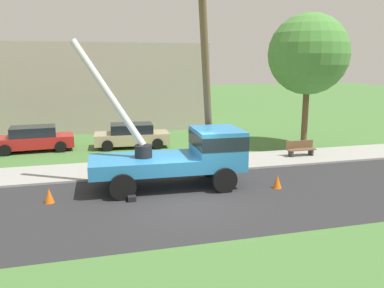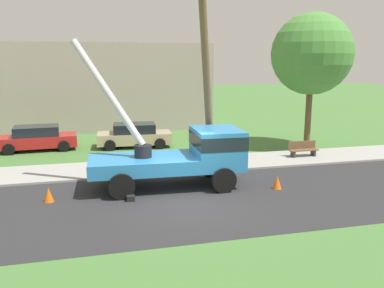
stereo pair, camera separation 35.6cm
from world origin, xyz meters
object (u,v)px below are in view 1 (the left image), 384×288
Objects in this scene: traffic_cone_ahead at (277,182)px; roadside_tree_far at (308,54)px; leaning_utility_pole at (206,74)px; park_bench at (300,149)px; parked_sedan_tan at (132,135)px; traffic_cone_behind at (49,196)px; parked_sedan_red at (34,139)px; utility_truck at (187,152)px; traffic_cone_curbside at (203,170)px.

traffic_cone_ahead is 0.07× the size of roadside_tree_far.
traffic_cone_ahead is at bearing -46.78° from leaning_utility_pole.
roadside_tree_far is (1.65, 2.46, 5.03)m from park_bench.
park_bench is (8.43, -5.11, -0.25)m from parked_sedan_tan.
leaning_utility_pole reaches higher than roadside_tree_far.
traffic_cone_ahead is at bearing -3.94° from traffic_cone_behind.
leaning_utility_pole reaches higher than park_bench.
parked_sedan_tan is at bearing -4.49° from parked_sedan_red.
traffic_cone_behind is at bearing -81.31° from parked_sedan_red.
utility_truck is at bearing 158.63° from traffic_cone_ahead.
leaning_utility_pole is 1.96× the size of parked_sedan_tan.
park_bench is (6.08, 2.03, 0.18)m from traffic_cone_curbside.
traffic_cone_ahead is at bearing -64.02° from parked_sedan_tan.
roadside_tree_far is (15.67, -3.09, 4.78)m from parked_sedan_red.
traffic_cone_ahead is at bearing -46.92° from traffic_cone_curbside.
traffic_cone_behind is 9.63m from parked_sedan_red.
parked_sedan_red is at bearing 158.41° from park_bench.
roadside_tree_far reaches higher than park_bench.
traffic_cone_curbside is at bearing 133.08° from traffic_cone_ahead.
leaning_utility_pole is at bearing 43.89° from utility_truck.
park_bench is at bearing 24.19° from utility_truck.
parked_sedan_tan is (-1.26, 8.33, -0.70)m from utility_truck.
roadside_tree_far is at bearing 56.22° from park_bench.
utility_truck is at bearing 7.85° from traffic_cone_behind.
leaning_utility_pole is 15.80× the size of traffic_cone_curbside.
park_bench is (14.02, -5.55, -0.25)m from parked_sedan_red.
utility_truck reaches higher than parked_sedan_tan.
parked_sedan_tan is 11.46m from roadside_tree_far.
utility_truck is 1.50× the size of parked_sedan_tan.
parked_sedan_tan is at bearing 165.28° from roadside_tree_far.
traffic_cone_curbside is (-0.06, 0.08, -4.27)m from leaning_utility_pole.
traffic_cone_behind is 6.77m from traffic_cone_curbside.
traffic_cone_curbside is at bearing -161.50° from park_bench.
utility_truck is 3.89m from traffic_cone_ahead.
utility_truck is 12.06× the size of traffic_cone_behind.
leaning_utility_pole reaches higher than parked_sedan_tan.
traffic_cone_behind is (-5.40, -0.74, -1.13)m from utility_truck.
utility_truck is 12.06× the size of traffic_cone_ahead.
parked_sedan_tan is (5.60, -0.44, 0.00)m from parked_sedan_red.
roadside_tree_far reaches higher than parked_sedan_red.
utility_truck is at bearing -136.11° from leaning_utility_pole.
utility_truck is 4.22× the size of park_bench.
parked_sedan_red is (-10.32, 10.13, 0.43)m from traffic_cone_ahead.
park_bench is at bearing 17.51° from traffic_cone_behind.
parked_sedan_tan reaches higher than traffic_cone_curbside.
traffic_cone_curbside is 0.12× the size of parked_sedan_red.
traffic_cone_curbside is 7.53m from parked_sedan_tan.
parked_sedan_red is 1.00× the size of parked_sedan_tan.
traffic_cone_behind is 13.18m from park_bench.
utility_truck is at bearing -132.51° from traffic_cone_curbside.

